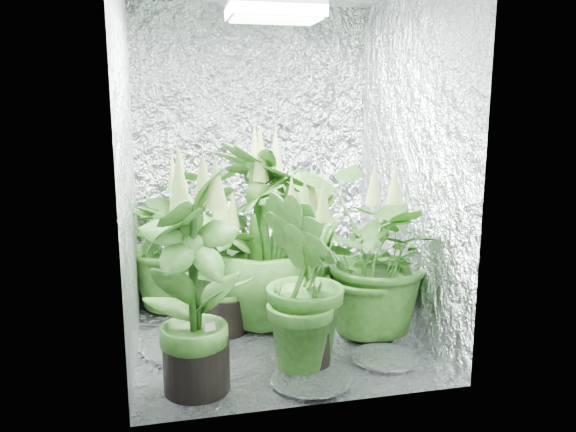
% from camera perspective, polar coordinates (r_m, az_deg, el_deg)
% --- Properties ---
extents(ground, '(1.60, 1.60, 0.00)m').
position_cam_1_polar(ground, '(3.40, -1.17, -12.07)').
color(ground, silver).
rests_on(ground, ground).
extents(walls, '(1.62, 1.62, 2.00)m').
position_cam_1_polar(walls, '(3.14, -1.25, 4.93)').
color(walls, silver).
rests_on(walls, ground).
extents(grow_lamp, '(0.50, 0.30, 0.22)m').
position_cam_1_polar(grow_lamp, '(3.16, -1.31, 20.00)').
color(grow_lamp, gray).
rests_on(grow_lamp, ceiling).
extents(plant_a, '(1.09, 1.09, 1.02)m').
position_cam_1_polar(plant_a, '(3.77, -11.35, -2.16)').
color(plant_a, black).
rests_on(plant_a, ground).
extents(plant_b, '(0.57, 0.57, 0.87)m').
position_cam_1_polar(plant_b, '(3.34, -6.42, -5.41)').
color(plant_b, black).
rests_on(plant_b, ground).
extents(plant_c, '(0.66, 0.66, 0.99)m').
position_cam_1_polar(plant_c, '(3.48, 1.69, -3.65)').
color(plant_c, black).
rests_on(plant_c, ground).
extents(plant_d, '(0.86, 0.86, 1.21)m').
position_cam_1_polar(plant_d, '(3.39, -2.52, -2.15)').
color(plant_d, black).
rests_on(plant_d, ground).
extents(plant_e, '(0.98, 0.98, 1.04)m').
position_cam_1_polar(plant_e, '(3.26, 8.62, -4.06)').
color(plant_e, black).
rests_on(plant_e, ground).
extents(plant_f, '(0.78, 0.78, 1.16)m').
position_cam_1_polar(plant_f, '(2.66, -9.54, -6.88)').
color(plant_f, black).
rests_on(plant_f, ground).
extents(plant_g, '(0.55, 0.55, 1.01)m').
position_cam_1_polar(plant_g, '(2.83, 1.86, -6.85)').
color(plant_g, black).
rests_on(plant_g, ground).
extents(circulation_fan, '(0.15, 0.29, 0.33)m').
position_cam_1_polar(circulation_fan, '(3.65, 7.86, -8.12)').
color(circulation_fan, black).
rests_on(circulation_fan, ground).
extents(plant_label, '(0.06, 0.04, 0.09)m').
position_cam_1_polar(plant_label, '(2.71, -7.87, -11.60)').
color(plant_label, white).
rests_on(plant_label, plant_f).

